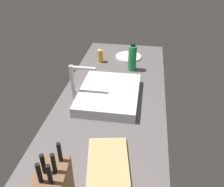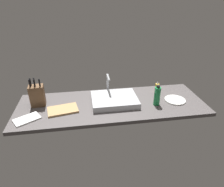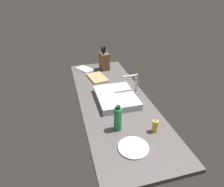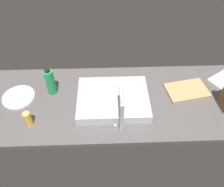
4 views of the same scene
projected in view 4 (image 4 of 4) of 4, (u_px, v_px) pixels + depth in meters
The scene contains 8 objects.
countertop_slab at pixel (117, 102), 144.94cm from camera, with size 183.49×63.84×3.50cm, color #514C4C.
sink_basin at pixel (113, 99), 140.21cm from camera, with size 44.68×34.87×5.88cm, color #B7BABF.
faucet at pixel (121, 112), 119.89cm from camera, with size 5.50×15.40×22.05cm.
cutting_board at pixel (187, 90), 148.15cm from camera, with size 27.13×17.25×1.80cm, color tan.
soap_bottle at pixel (28, 118), 126.94cm from camera, with size 4.28×4.28×12.59cm.
water_bottle at pixel (50, 82), 141.48cm from camera, with size 6.02×6.02×20.41cm.
dinner_plate at pixel (19, 97), 144.45cm from camera, with size 20.68×20.68×1.20cm, color white.
dish_towel at pixel (224, 79), 155.97cm from camera, with size 21.18×12.68×1.20cm, color white.
Camera 4 is at (6.65, 94.18, 111.90)cm, focal length 35.44 mm.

